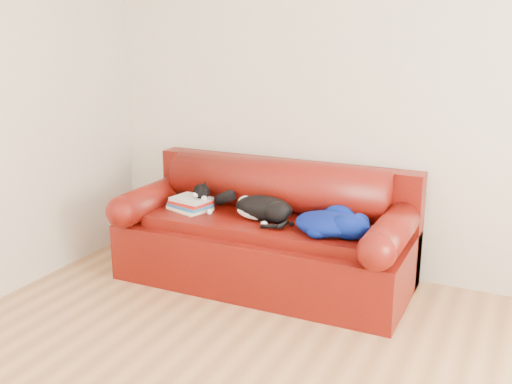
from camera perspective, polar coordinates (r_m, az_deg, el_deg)
room_shell at (r=2.44m, az=4.07°, el=11.66°), size 4.52×4.02×2.61m
sofa_base at (r=4.41m, az=0.81°, el=-5.69°), size 2.10×0.90×0.50m
sofa_back at (r=4.52m, az=2.11°, el=-1.08°), size 2.10×1.01×0.88m
book_stack at (r=4.51m, az=-6.24°, el=-1.11°), size 0.35×0.31×0.10m
cat at (r=4.24m, az=0.60°, el=-1.60°), size 0.58×0.39×0.22m
blanket at (r=4.02m, az=7.14°, el=-2.88°), size 0.56×0.45×0.16m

